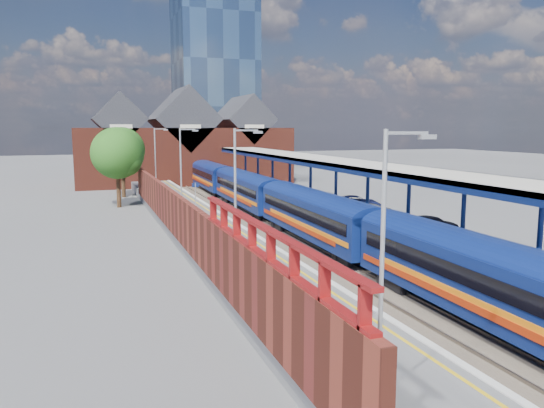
{
  "coord_description": "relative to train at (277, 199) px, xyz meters",
  "views": [
    {
      "loc": [
        -13.49,
        -19.44,
        8.03
      ],
      "look_at": [
        -1.02,
        16.05,
        2.6
      ],
      "focal_mm": 35.0,
      "sensor_mm": 36.0,
      "label": 1
    }
  ],
  "objects": [
    {
      "name": "parked_car_silver",
      "position": [
        5.45,
        -5.63,
        -0.46
      ],
      "size": [
        4.21,
        2.27,
        1.32
      ],
      "primitive_type": "imported",
      "rotation": [
        0.0,
        0.0,
        1.8
      ],
      "color": "#AEAFB3",
      "rests_on": "right_platform"
    },
    {
      "name": "lamp_post_d",
      "position": [
        -7.86,
        16.06,
        2.87
      ],
      "size": [
        1.48,
        0.18,
        7.0
      ],
      "color": "#A5A8AA",
      "rests_on": "left_platform"
    },
    {
      "name": "glass_tower",
      "position": [
        8.51,
        58.06,
        18.08
      ],
      "size": [
        14.2,
        14.2,
        40.3
      ],
      "color": "#445974",
      "rests_on": "ground"
    },
    {
      "name": "left_platform",
      "position": [
        -6.99,
        -1.94,
        -1.62
      ],
      "size": [
        5.0,
        76.0,
        1.0
      ],
      "primitive_type": "cube",
      "color": "#565659",
      "rests_on": "ground"
    },
    {
      "name": "ground",
      "position": [
        -1.49,
        8.06,
        -2.12
      ],
      "size": [
        240.0,
        240.0,
        0.0
      ],
      "primitive_type": "plane",
      "color": "#5B5B5E",
      "rests_on": "ground"
    },
    {
      "name": "lamp_post_a",
      "position": [
        -7.86,
        -29.94,
        2.87
      ],
      "size": [
        1.48,
        0.18,
        7.0
      ],
      "color": "#A5A8AA",
      "rests_on": "left_platform"
    },
    {
      "name": "parked_car_dark",
      "position": [
        6.09,
        -12.63,
        -0.45
      ],
      "size": [
        4.94,
        3.02,
        1.34
      ],
      "primitive_type": "imported",
      "rotation": [
        0.0,
        0.0,
        1.84
      ],
      "color": "black",
      "rests_on": "right_platform"
    },
    {
      "name": "canopy",
      "position": [
        3.99,
        0.01,
        3.13
      ],
      "size": [
        4.5,
        52.0,
        4.48
      ],
      "color": "#0E1E53",
      "rests_on": "right_platform"
    },
    {
      "name": "tree_near",
      "position": [
        -11.84,
        13.97,
        3.23
      ],
      "size": [
        5.2,
        5.2,
        8.1
      ],
      "color": "#382314",
      "rests_on": "ground"
    },
    {
      "name": "coping_right",
      "position": [
        1.66,
        -1.94,
        -1.1
      ],
      "size": [
        0.3,
        76.0,
        0.05
      ],
      "primitive_type": "cube",
      "color": "silver",
      "rests_on": "right_platform"
    },
    {
      "name": "lamp_post_b",
      "position": [
        -7.86,
        -15.94,
        2.87
      ],
      "size": [
        1.48,
        0.18,
        7.0
      ],
      "color": "#A5A8AA",
      "rests_on": "left_platform"
    },
    {
      "name": "yellow_line",
      "position": [
        -5.24,
        -1.94,
        -1.12
      ],
      "size": [
        0.14,
        76.0,
        0.01
      ],
      "primitive_type": "cube",
      "color": "yellow",
      "rests_on": "left_platform"
    },
    {
      "name": "lamp_post_c",
      "position": [
        -7.86,
        0.06,
        2.87
      ],
      "size": [
        1.48,
        0.18,
        7.0
      ],
      "color": "#A5A8AA",
      "rests_on": "left_platform"
    },
    {
      "name": "platform_sign",
      "position": [
        -6.49,
        2.06,
        0.57
      ],
      "size": [
        0.55,
        0.08,
        2.5
      ],
      "color": "#A5A8AA",
      "rests_on": "left_platform"
    },
    {
      "name": "rails",
      "position": [
        -1.49,
        -1.94,
        -2.0
      ],
      "size": [
        4.51,
        76.0,
        0.14
      ],
      "color": "slate",
      "rests_on": "ground"
    },
    {
      "name": "brick_wall",
      "position": [
        -9.59,
        -8.4,
        0.33
      ],
      "size": [
        0.35,
        50.0,
        3.86
      ],
      "color": "maroon",
      "rests_on": "left_platform"
    },
    {
      "name": "tree_far",
      "position": [
        -10.84,
        21.97,
        3.23
      ],
      "size": [
        5.2,
        5.2,
        8.1
      ],
      "color": "#382314",
      "rests_on": "ground"
    },
    {
      "name": "train",
      "position": [
        0.0,
        0.0,
        0.0
      ],
      "size": [
        3.03,
        65.94,
        3.45
      ],
      "color": "navy",
      "rests_on": "ground"
    },
    {
      "name": "station_building",
      "position": [
        -1.49,
        36.06,
        3.33
      ],
      "size": [
        30.0,
        12.12,
        13.78
      ],
      "color": "maroon",
      "rests_on": "ground"
    },
    {
      "name": "right_platform",
      "position": [
        4.51,
        -1.94,
        -1.62
      ],
      "size": [
        6.0,
        76.0,
        1.0
      ],
      "primitive_type": "cube",
      "color": "#565659",
      "rests_on": "ground"
    },
    {
      "name": "coping_left",
      "position": [
        -4.64,
        -1.94,
        -1.1
      ],
      "size": [
        0.3,
        76.0,
        0.05
      ],
      "primitive_type": "cube",
      "color": "silver",
      "rests_on": "left_platform"
    },
    {
      "name": "parked_car_blue",
      "position": [
        6.96,
        -0.92,
        -0.52
      ],
      "size": [
        4.76,
        3.71,
        1.2
      ],
      "primitive_type": "imported",
      "rotation": [
        0.0,
        0.0,
        1.11
      ],
      "color": "navy",
      "rests_on": "right_platform"
    },
    {
      "name": "ballast_bed",
      "position": [
        -1.49,
        -1.94,
        -2.09
      ],
      "size": [
        6.0,
        76.0,
        0.06
      ],
      "primitive_type": "cube",
      "color": "#473D33",
      "rests_on": "ground"
    }
  ]
}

